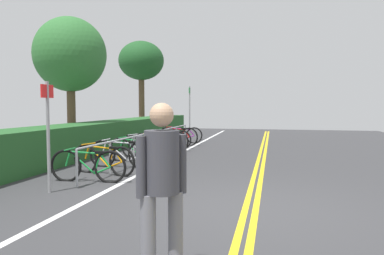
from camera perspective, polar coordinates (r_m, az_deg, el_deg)
The scene contains 21 objects.
ground_plane at distance 5.81m, azimuth 9.22°, elevation -12.88°, with size 38.41×13.70×0.05m, color #353538.
centre_line_yellow_inner at distance 5.80m, azimuth 10.03°, elevation -12.64°, with size 34.57×0.10×0.00m, color gold.
centre_line_yellow_outer at distance 5.80m, azimuth 8.42°, elevation -12.60°, with size 34.57×0.10×0.00m, color gold.
bike_lane_stripe_white at distance 6.54m, azimuth -15.75°, elevation -10.85°, with size 34.57×0.12×0.00m, color white.
bike_rack at distance 11.55m, azimuth -6.40°, elevation -1.58°, with size 9.06×0.05×0.77m.
bicycle_0 at distance 7.92m, azimuth -16.14°, elevation -5.85°, with size 0.46×1.70×0.73m.
bicycle_1 at distance 8.69m, azimuth -13.85°, elevation -4.96°, with size 0.57×1.76×0.74m.
bicycle_2 at distance 9.52m, azimuth -11.02°, elevation -4.12°, with size 0.46×1.83×0.76m.
bicycle_3 at distance 10.42m, azimuth -9.02°, elevation -3.52°, with size 0.46×1.66×0.73m.
bicycle_4 at distance 11.12m, azimuth -7.67°, elevation -3.03°, with size 0.61×1.69×0.75m.
bicycle_5 at distance 11.95m, azimuth -5.48°, elevation -2.55°, with size 0.50×1.74×0.75m.
bicycle_6 at distance 12.79m, azimuth -4.50°, elevation -2.14°, with size 0.46×1.80×0.76m.
bicycle_7 at distance 13.69m, azimuth -3.62°, elevation -1.81°, with size 0.46×1.79×0.73m.
bicycle_8 at distance 14.60m, azimuth -2.27°, elevation -1.39°, with size 0.47×1.75×0.77m.
bicycle_9 at distance 15.43m, azimuth -1.63°, elevation -1.21°, with size 0.54×1.75×0.73m.
pedestrian at distance 3.33m, azimuth -4.77°, elevation -8.18°, with size 0.35×0.40×1.63m.
sign_post_near at distance 7.10m, azimuth -21.81°, elevation 0.30°, with size 0.36×0.06×2.05m.
sign_post_far at distance 16.20m, azimuth -0.38°, elevation 3.01°, with size 0.36×0.06×2.46m.
hedge_backdrop at distance 13.78m, azimuth -13.06°, elevation -1.15°, with size 18.01×1.31×1.02m, color #235626.
tree_mid at distance 13.36m, azimuth -18.70°, elevation 10.77°, with size 2.46×2.46×4.64m.
tree_far_right at distance 20.28m, azimuth -8.02°, elevation 10.27°, with size 2.48×2.48×5.13m.
Camera 1 is at (-5.56, -0.32, 1.61)m, focal length 33.74 mm.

